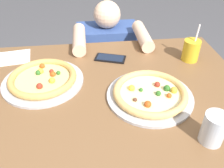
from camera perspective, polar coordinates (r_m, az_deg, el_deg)
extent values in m
cube|color=brown|center=(1.01, -1.12, -1.84)|extent=(1.21, 0.85, 0.04)
cylinder|color=brown|center=(1.59, -21.71, -5.93)|extent=(0.07, 0.07, 0.71)
cylinder|color=brown|center=(1.63, 16.50, -3.17)|extent=(0.07, 0.07, 0.71)
cylinder|color=#B7B7BC|center=(0.96, 9.08, -2.89)|extent=(0.35, 0.35, 0.01)
cylinder|color=beige|center=(0.96, 9.14, -2.38)|extent=(0.24, 0.24, 0.01)
torus|color=tan|center=(0.95, 9.19, -1.96)|extent=(0.30, 0.30, 0.03)
sphere|color=#BF4C19|center=(0.89, 8.63, -4.86)|extent=(0.03, 0.03, 0.03)
sphere|color=#2D6623|center=(0.98, 13.12, -1.00)|extent=(0.03, 0.03, 0.03)
sphere|color=#2D6623|center=(0.95, 11.13, -2.25)|extent=(0.02, 0.02, 0.02)
sphere|color=brown|center=(0.91, 5.59, -3.80)|extent=(0.02, 0.02, 0.02)
sphere|color=#BF4C19|center=(0.94, 13.64, -2.75)|extent=(0.02, 0.02, 0.02)
sphere|color=maroon|center=(0.99, 10.89, -0.12)|extent=(0.02, 0.02, 0.02)
sphere|color=gold|center=(0.97, 14.76, -1.45)|extent=(0.03, 0.03, 0.03)
sphere|color=gold|center=(0.96, 4.79, -0.99)|extent=(0.03, 0.03, 0.03)
sphere|color=#2D6623|center=(0.96, 7.01, -1.42)|extent=(0.02, 0.02, 0.02)
cylinder|color=#B7B7BC|center=(1.07, -16.26, 0.61)|extent=(0.35, 0.35, 0.01)
cylinder|color=#E5CC7F|center=(1.07, -16.36, 1.09)|extent=(0.23, 0.23, 0.01)
torus|color=tan|center=(1.06, -16.44, 1.50)|extent=(0.29, 0.29, 0.03)
sphere|color=maroon|center=(1.09, -14.40, 3.01)|extent=(0.02, 0.02, 0.02)
sphere|color=gold|center=(1.10, -16.86, 2.98)|extent=(0.03, 0.03, 0.03)
sphere|color=gold|center=(1.03, -14.28, 0.85)|extent=(0.03, 0.03, 0.03)
sphere|color=#2D6623|center=(1.09, -17.39, 2.62)|extent=(0.02, 0.02, 0.02)
sphere|color=#2D6623|center=(1.07, -12.82, 2.62)|extent=(0.02, 0.02, 0.02)
sphere|color=maroon|center=(1.01, -17.10, -0.49)|extent=(0.03, 0.03, 0.03)
sphere|color=#BF4C19|center=(1.14, -16.51, 4.19)|extent=(0.02, 0.02, 0.02)
sphere|color=#BF4C19|center=(1.07, -14.08, 2.32)|extent=(0.03, 0.03, 0.03)
cylinder|color=gold|center=(1.23, 18.55, 7.71)|extent=(0.08, 0.08, 0.10)
cylinder|color=white|center=(1.20, 19.88, 11.25)|extent=(0.02, 0.02, 0.09)
cylinder|color=silver|center=(0.82, 23.35, -9.87)|extent=(0.08, 0.08, 0.11)
cube|color=white|center=(0.80, 22.97, -8.37)|extent=(0.03, 0.03, 0.03)
cube|color=white|center=(0.80, 23.52, -8.74)|extent=(0.03, 0.03, 0.02)
cube|color=white|center=(1.31, -22.63, 5.90)|extent=(0.18, 0.17, 0.00)
cube|color=black|center=(1.20, -0.40, 6.24)|extent=(0.17, 0.12, 0.01)
cube|color=#192338|center=(1.20, -0.40, 6.43)|extent=(0.15, 0.10, 0.00)
cylinder|color=#333847|center=(1.83, -0.97, -1.63)|extent=(0.32, 0.32, 0.45)
cube|color=#334C8C|center=(1.63, -1.10, 8.78)|extent=(0.40, 0.22, 0.30)
sphere|color=beige|center=(1.53, -1.21, 16.42)|extent=(0.17, 0.17, 0.17)
cylinder|color=beige|center=(1.33, -7.95, 10.69)|extent=(0.07, 0.28, 0.07)
cylinder|color=beige|center=(1.37, 7.40, 11.47)|extent=(0.07, 0.28, 0.07)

